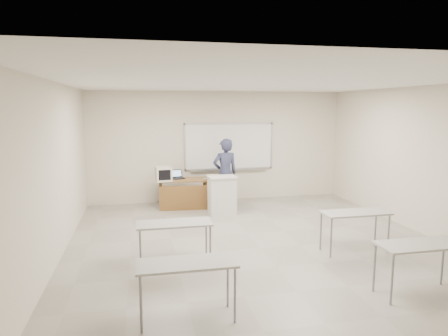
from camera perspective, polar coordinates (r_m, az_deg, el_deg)
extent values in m
cube|color=gray|center=(7.52, 5.16, -11.37)|extent=(7.00, 8.00, 0.01)
cube|color=white|center=(11.03, 0.72, 3.12)|extent=(2.40, 0.03, 1.20)
cube|color=#B7BABC|center=(10.98, 0.73, 6.34)|extent=(2.48, 0.04, 0.04)
cube|color=#B7BABC|center=(11.10, 0.72, -0.07)|extent=(2.48, 0.04, 0.04)
cube|color=#B7BABC|center=(10.83, -5.59, 2.98)|extent=(0.04, 0.04, 1.28)
cube|color=#B7BABC|center=(11.36, 6.76, 3.22)|extent=(0.04, 0.04, 1.28)
cube|color=#B7BABC|center=(11.07, 0.77, -0.31)|extent=(2.16, 0.07, 0.02)
cube|color=#A7A7A2|center=(6.53, -7.09, -7.86)|extent=(1.20, 0.50, 0.03)
cylinder|color=slate|center=(6.44, -11.86, -11.66)|extent=(0.03, 0.03, 0.70)
cylinder|color=slate|center=(6.52, -1.97, -11.20)|extent=(0.03, 0.03, 0.70)
cylinder|color=slate|center=(6.82, -11.87, -10.50)|extent=(0.03, 0.03, 0.70)
cylinder|color=slate|center=(6.90, -2.55, -10.09)|extent=(0.03, 0.03, 0.70)
cube|color=#A7A7A2|center=(7.49, 18.25, -6.09)|extent=(1.20, 0.50, 0.03)
cylinder|color=slate|center=(7.17, 15.05, -9.65)|extent=(0.03, 0.03, 0.70)
cylinder|color=slate|center=(7.71, 22.45, -8.70)|extent=(0.03, 0.03, 0.70)
cylinder|color=slate|center=(7.51, 13.66, -8.75)|extent=(0.03, 0.03, 0.70)
cylinder|color=slate|center=(8.03, 20.83, -7.93)|extent=(0.03, 0.03, 0.70)
cube|color=#A7A7A2|center=(4.93, -5.37, -13.41)|extent=(1.20, 0.50, 0.03)
cylinder|color=slate|center=(4.88, -11.80, -18.55)|extent=(0.03, 0.03, 0.70)
cylinder|color=slate|center=(4.99, 1.57, -17.71)|extent=(0.03, 0.03, 0.70)
cylinder|color=slate|center=(5.24, -11.82, -16.56)|extent=(0.03, 0.03, 0.70)
cylinder|color=slate|center=(5.34, 0.54, -15.85)|extent=(0.03, 0.03, 0.70)
cube|color=#A7A7A2|center=(6.15, 26.29, -9.79)|extent=(1.20, 0.50, 0.03)
cylinder|color=slate|center=(5.81, 22.88, -14.49)|extent=(0.03, 0.03, 0.70)
cylinder|color=slate|center=(6.11, 20.70, -13.18)|extent=(0.03, 0.03, 0.70)
cylinder|color=slate|center=(6.74, 28.77, -11.63)|extent=(0.03, 0.03, 0.70)
cube|color=brown|center=(10.26, -5.91, -1.67)|extent=(1.26, 0.63, 0.04)
cube|color=brown|center=(10.06, -5.69, -4.31)|extent=(1.19, 0.03, 0.63)
cylinder|color=#432D12|center=(10.05, -8.96, -4.14)|extent=(0.06, 0.06, 0.71)
cylinder|color=#432D12|center=(10.16, -2.53, -3.89)|extent=(0.06, 0.06, 0.71)
cylinder|color=#432D12|center=(10.54, -9.10, -3.54)|extent=(0.06, 0.06, 0.71)
cylinder|color=#432D12|center=(10.66, -2.98, -3.31)|extent=(0.06, 0.06, 0.71)
cube|color=#BAB6B0|center=(9.67, -0.28, -3.99)|extent=(0.62, 0.45, 0.89)
cube|color=#BAB6B0|center=(9.58, -0.28, -1.28)|extent=(0.66, 0.49, 0.04)
cube|color=beige|center=(10.09, -8.69, -0.79)|extent=(0.37, 0.39, 0.35)
cube|color=beige|center=(9.88, -8.62, -0.99)|extent=(0.39, 0.04, 0.37)
cube|color=black|center=(9.86, -8.61, -1.01)|extent=(0.30, 0.01, 0.25)
cube|color=black|center=(10.32, -6.50, -1.48)|extent=(0.30, 0.22, 0.02)
cube|color=black|center=(10.31, -6.50, -1.42)|extent=(0.24, 0.13, 0.01)
cube|color=black|center=(10.43, -6.58, -0.76)|extent=(0.30, 0.07, 0.20)
cube|color=#8AAEDA|center=(10.42, -6.58, -0.75)|extent=(0.25, 0.05, 0.16)
ellipsoid|color=#9C9DA2|center=(10.13, -2.75, -1.56)|extent=(0.09, 0.06, 0.04)
cube|color=beige|center=(9.63, -1.25, -1.06)|extent=(0.43, 0.25, 0.02)
imported|color=black|center=(10.18, 0.15, -0.78)|extent=(0.71, 0.53, 1.79)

